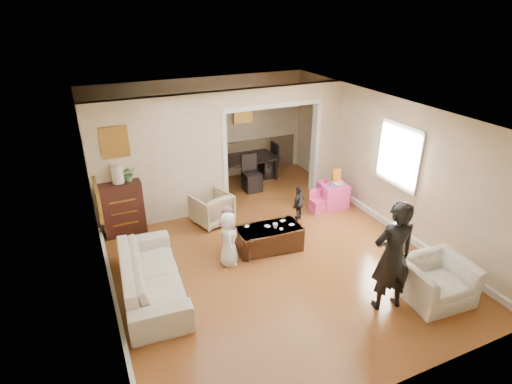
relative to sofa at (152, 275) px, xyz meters
name	(u,v)px	position (x,y,z in m)	size (l,w,h in m)	color
floor	(260,246)	(2.13, 0.53, -0.33)	(7.00, 7.00, 0.00)	brown
partition_left	(161,162)	(0.75, 2.33, 0.97)	(2.75, 0.18, 2.60)	beige
partition_right	(324,138)	(4.60, 2.33, 0.97)	(0.55, 0.18, 2.60)	beige
partition_header	(272,95)	(3.23, 2.33, 2.10)	(2.22, 0.18, 0.35)	beige
window_pane	(399,156)	(4.86, 0.13, 1.22)	(0.03, 0.95, 1.10)	white
framed_art_partition	(115,142)	(-0.07, 2.23, 1.52)	(0.45, 0.03, 0.55)	brown
framed_art_sofa_wall	(98,199)	(-0.58, -0.07, 1.47)	(0.03, 0.55, 0.40)	brown
framed_art_alcove	(243,111)	(3.23, 3.97, 1.37)	(0.45, 0.03, 0.55)	brown
sofa	(152,275)	(0.00, 0.00, 0.00)	(2.25, 0.88, 0.66)	beige
armchair_back	(212,208)	(1.60, 1.78, 0.00)	(0.71, 0.73, 0.66)	tan
armchair_front	(436,281)	(3.96, -1.94, 0.00)	(1.01, 0.88, 0.65)	beige
dresser	(123,208)	(-0.11, 2.15, 0.21)	(0.78, 0.44, 1.08)	#35140F
table_lamp	(117,174)	(-0.11, 2.15, 0.93)	(0.22, 0.22, 0.36)	beige
potted_plant	(128,174)	(0.09, 2.15, 0.90)	(0.27, 0.23, 0.30)	#467936
coffee_table	(269,238)	(2.25, 0.41, -0.11)	(1.18, 0.59, 0.44)	#381C12
coffee_cup	(275,226)	(2.35, 0.36, 0.16)	(0.10, 0.10, 0.09)	white
play_table	(333,195)	(4.32, 1.40, -0.06)	(0.56, 0.56, 0.54)	#EF3F98
cereal_box	(336,175)	(4.44, 1.50, 0.36)	(0.20, 0.07, 0.30)	yellow
cyan_cup	(331,184)	(4.22, 1.35, 0.25)	(0.08, 0.08, 0.08)	#279EC7
toy_block	(326,182)	(4.20, 1.52, 0.24)	(0.08, 0.06, 0.05)	red
play_bowl	(339,185)	(4.37, 1.28, 0.24)	(0.20, 0.20, 0.05)	silver
dining_table	(242,170)	(3.00, 3.55, -0.02)	(1.78, 0.99, 0.63)	black
adult_person	(393,257)	(3.17, -1.77, 0.56)	(0.65, 0.42, 1.78)	black
child_kneel_a	(229,239)	(1.40, 0.26, 0.17)	(0.49, 0.32, 1.00)	white
child_kneel_b	(228,228)	(1.55, 0.71, 0.11)	(0.43, 0.34, 0.88)	pink
child_toddler	(299,203)	(3.30, 1.16, 0.06)	(0.45, 0.19, 0.77)	black
craft_papers	(274,225)	(2.38, 0.46, 0.11)	(0.90, 0.45, 0.00)	white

